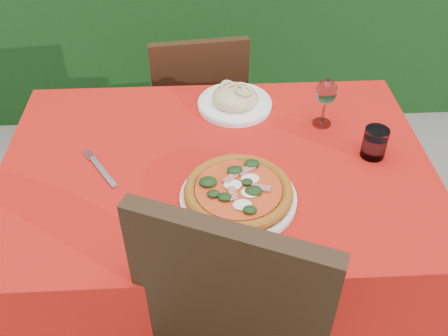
{
  "coord_description": "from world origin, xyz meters",
  "views": [
    {
      "loc": [
        -0.04,
        -1.11,
        1.69
      ],
      "look_at": [
        0.02,
        -0.05,
        0.77
      ],
      "focal_mm": 40.0,
      "sensor_mm": 36.0,
      "label": 1
    }
  ],
  "objects_px": {
    "pasta_plate": "(235,100)",
    "wine_glass": "(326,94)",
    "chair_far": "(199,108)",
    "water_glass": "(374,144)",
    "fork": "(103,172)",
    "pizza_plate": "(238,193)"
  },
  "relations": [
    {
      "from": "pasta_plate",
      "to": "wine_glass",
      "type": "height_order",
      "value": "wine_glass"
    },
    {
      "from": "chair_far",
      "to": "water_glass",
      "type": "distance_m",
      "value": 0.9
    },
    {
      "from": "pasta_plate",
      "to": "wine_glass",
      "type": "distance_m",
      "value": 0.31
    },
    {
      "from": "chair_far",
      "to": "pasta_plate",
      "type": "distance_m",
      "value": 0.5
    },
    {
      "from": "pasta_plate",
      "to": "fork",
      "type": "height_order",
      "value": "pasta_plate"
    },
    {
      "from": "pizza_plate",
      "to": "wine_glass",
      "type": "xyz_separation_m",
      "value": [
        0.29,
        0.34,
        0.09
      ]
    },
    {
      "from": "pizza_plate",
      "to": "water_glass",
      "type": "relative_size",
      "value": 4.03
    },
    {
      "from": "chair_far",
      "to": "water_glass",
      "type": "bearing_deg",
      "value": 120.94
    },
    {
      "from": "chair_far",
      "to": "water_glass",
      "type": "xyz_separation_m",
      "value": [
        0.51,
        -0.67,
        0.31
      ]
    },
    {
      "from": "pasta_plate",
      "to": "fork",
      "type": "distance_m",
      "value": 0.51
    },
    {
      "from": "chair_far",
      "to": "pizza_plate",
      "type": "bearing_deg",
      "value": 90.41
    },
    {
      "from": "wine_glass",
      "to": "fork",
      "type": "relative_size",
      "value": 0.76
    },
    {
      "from": "pizza_plate",
      "to": "water_glass",
      "type": "height_order",
      "value": "water_glass"
    },
    {
      "from": "fork",
      "to": "water_glass",
      "type": "bearing_deg",
      "value": -29.46
    },
    {
      "from": "water_glass",
      "to": "fork",
      "type": "height_order",
      "value": "water_glass"
    },
    {
      "from": "pizza_plate",
      "to": "wine_glass",
      "type": "height_order",
      "value": "wine_glass"
    },
    {
      "from": "water_glass",
      "to": "fork",
      "type": "xyz_separation_m",
      "value": [
        -0.79,
        -0.04,
        -0.04
      ]
    },
    {
      "from": "pizza_plate",
      "to": "fork",
      "type": "height_order",
      "value": "pizza_plate"
    },
    {
      "from": "chair_far",
      "to": "wine_glass",
      "type": "relative_size",
      "value": 5.18
    },
    {
      "from": "pizza_plate",
      "to": "fork",
      "type": "xyz_separation_m",
      "value": [
        -0.38,
        0.13,
        -0.02
      ]
    },
    {
      "from": "water_glass",
      "to": "chair_far",
      "type": "bearing_deg",
      "value": 127.48
    },
    {
      "from": "pasta_plate",
      "to": "water_glass",
      "type": "height_order",
      "value": "water_glass"
    }
  ]
}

